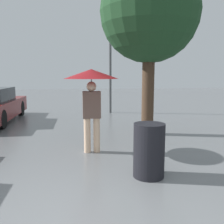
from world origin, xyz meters
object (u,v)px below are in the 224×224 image
Objects in this scene: pedestrian at (91,84)px; tree at (150,14)px; street_lamp at (110,47)px; trash_bin at (149,150)px.

tree is at bearing 41.85° from pedestrian.
street_lamp is 4.81× the size of trash_bin.
tree is 5.23× the size of trash_bin.
pedestrian is 6.25m from street_lamp.
street_lamp reaches higher than pedestrian.
tree is (1.72, 1.54, 1.88)m from pedestrian.
street_lamp is 7.89m from trash_bin.
street_lamp is (1.19, 5.96, 1.45)m from pedestrian.
trash_bin is at bearing -105.37° from tree.
trash_bin is at bearing -59.72° from pedestrian.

